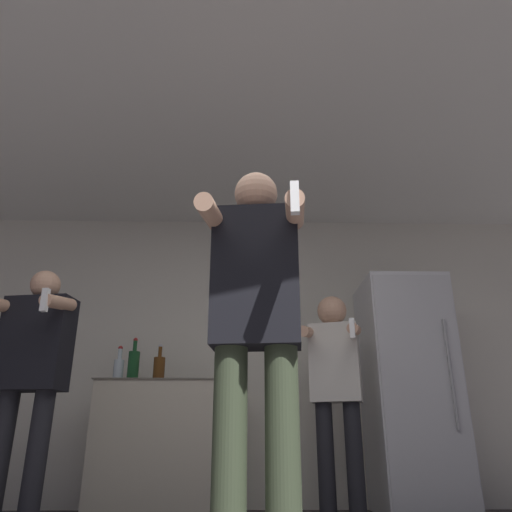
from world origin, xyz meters
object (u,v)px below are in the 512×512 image
(person_woman_foreground, at_px, (256,323))
(person_spectator_back, at_px, (336,379))
(bottle_short_whiskey, at_px, (119,368))
(bottle_brown_liquor, at_px, (159,368))
(person_man_side, at_px, (32,366))
(refrigerator, at_px, (409,390))
(bottle_tall_gin, at_px, (133,365))

(person_woman_foreground, height_order, person_spectator_back, person_woman_foreground)
(person_spectator_back, bearing_deg, bottle_short_whiskey, 169.35)
(bottle_brown_liquor, bearing_deg, person_man_side, -124.42)
(person_woman_foreground, distance_m, person_man_side, 1.73)
(refrigerator, distance_m, person_woman_foreground, 2.33)
(refrigerator, height_order, person_woman_foreground, refrigerator)
(person_spectator_back, bearing_deg, person_woman_foreground, -111.05)
(bottle_brown_liquor, xyz_separation_m, person_woman_foreground, (0.75, -1.95, -0.09))
(person_woman_foreground, bearing_deg, person_man_side, 143.66)
(bottle_tall_gin, height_order, person_man_side, person_man_side)
(bottle_brown_liquor, xyz_separation_m, bottle_short_whiskey, (-0.33, 0.00, -0.00))
(person_woman_foreground, bearing_deg, bottle_tall_gin, 116.24)
(bottle_tall_gin, bearing_deg, bottle_brown_liquor, 0.00)
(bottle_short_whiskey, xyz_separation_m, person_woman_foreground, (1.08, -1.95, -0.09))
(person_woman_foreground, xyz_separation_m, person_man_side, (-1.39, 1.02, -0.04))
(person_woman_foreground, relative_size, person_spectator_back, 1.09)
(bottle_brown_liquor, distance_m, person_man_side, 1.14)
(person_man_side, relative_size, person_spectator_back, 0.99)
(bottle_tall_gin, bearing_deg, person_spectator_back, -11.41)
(bottle_brown_liquor, bearing_deg, refrigerator, -0.06)
(bottle_brown_liquor, relative_size, person_woman_foreground, 0.17)
(refrigerator, xyz_separation_m, bottle_short_whiskey, (-2.36, 0.00, 0.17))
(bottle_short_whiskey, height_order, person_man_side, person_man_side)
(bottle_short_whiskey, distance_m, person_woman_foreground, 2.23)
(refrigerator, height_order, bottle_brown_liquor, refrigerator)
(person_woman_foreground, bearing_deg, refrigerator, 56.76)
(bottle_tall_gin, distance_m, person_spectator_back, 1.63)
(person_man_side, bearing_deg, bottle_brown_liquor, 55.58)
(bottle_brown_liquor, bearing_deg, person_woman_foreground, -68.92)
(refrigerator, xyz_separation_m, person_spectator_back, (-0.65, -0.32, 0.05))
(refrigerator, relative_size, bottle_tall_gin, 5.09)
(refrigerator, height_order, bottle_short_whiskey, refrigerator)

